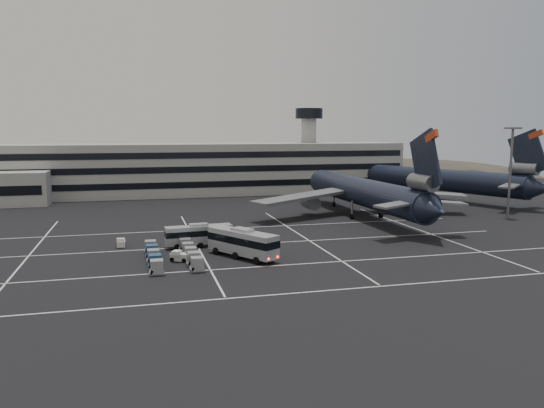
% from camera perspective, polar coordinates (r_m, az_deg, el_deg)
% --- Properties ---
extents(ground, '(260.00, 260.00, 0.00)m').
position_cam_1_polar(ground, '(79.24, -3.32, -4.99)').
color(ground, black).
rests_on(ground, ground).
extents(lane_markings, '(90.00, 55.62, 0.01)m').
position_cam_1_polar(lane_markings, '(80.11, -2.75, -4.84)').
color(lane_markings, silver).
rests_on(lane_markings, ground).
extents(terminal, '(125.00, 26.00, 24.00)m').
position_cam_1_polar(terminal, '(147.81, -9.83, 3.66)').
color(terminal, gray).
rests_on(terminal, ground).
extents(hills, '(352.00, 180.00, 44.00)m').
position_cam_1_polar(hills, '(249.76, -6.80, 1.07)').
color(hills, '#38332B').
rests_on(hills, ground).
extents(lightpole_right, '(2.40, 2.40, 18.28)m').
position_cam_1_polar(lightpole_right, '(116.52, 24.32, 4.35)').
color(lightpole_right, slate).
rests_on(lightpole_right, ground).
extents(trijet_main, '(47.45, 57.54, 18.08)m').
position_cam_1_polar(trijet_main, '(109.25, 9.84, 1.28)').
color(trijet_main, black).
rests_on(trijet_main, ground).
extents(trijet_far, '(29.59, 55.18, 18.08)m').
position_cam_1_polar(trijet_far, '(141.16, 17.68, 2.59)').
color(trijet_far, black).
rests_on(trijet_far, ground).
extents(bus_near, '(8.62, 11.50, 4.19)m').
position_cam_1_polar(bus_near, '(74.24, -3.20, -4.07)').
color(bus_near, '#A2A4AA').
rests_on(bus_near, ground).
extents(bus_far, '(10.34, 3.24, 3.59)m').
position_cam_1_polar(bus_far, '(81.84, -7.88, -3.23)').
color(bus_far, '#A2A4AA').
rests_on(bus_far, ground).
extents(tug_a, '(1.43, 2.31, 1.45)m').
position_cam_1_polar(tug_a, '(84.32, -15.94, -4.05)').
color(tug_a, silver).
rests_on(tug_a, ground).
extents(tug_b, '(2.84, 2.55, 1.57)m').
position_cam_1_polar(tug_b, '(73.55, -9.79, -5.56)').
color(tug_b, silver).
rests_on(tug_b, ground).
extents(uld_cluster, '(7.39, 14.45, 1.85)m').
position_cam_1_polar(uld_cluster, '(73.51, -10.67, -5.43)').
color(uld_cluster, '#2D2D30').
rests_on(uld_cluster, ground).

